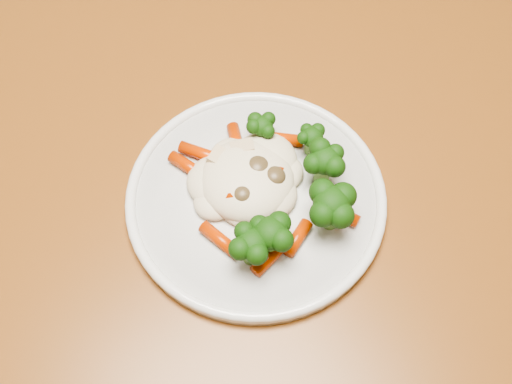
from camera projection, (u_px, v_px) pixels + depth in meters
dining_table at (266, 169)px, 0.74m from camera, size 1.30×0.97×0.75m
plate at (256, 200)px, 0.60m from camera, size 0.24×0.24×0.01m
meal at (271, 189)px, 0.57m from camera, size 0.15×0.17×0.05m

